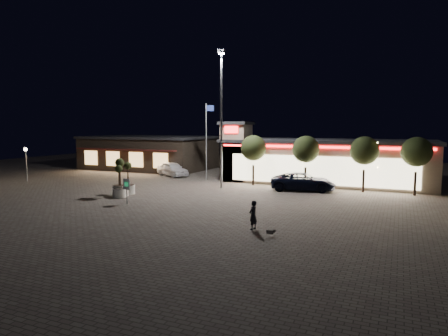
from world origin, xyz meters
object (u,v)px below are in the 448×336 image
at_px(planter_mid, 120,185).
at_px(planter_left, 128,184).
at_px(pickup_truck, 303,182).
at_px(valet_sign, 127,186).
at_px(white_sedan, 172,169).
at_px(pedestrian, 253,215).

bearing_deg(planter_mid, planter_left, 96.54).
bearing_deg(pickup_truck, valet_sign, 125.81).
bearing_deg(pickup_truck, planter_mid, 113.27).
distance_m(planter_left, planter_mid, 1.21).
relative_size(planter_left, planter_mid, 0.87).
distance_m(planter_mid, valet_sign, 3.41).
bearing_deg(planter_left, valet_sign, -53.85).
xyz_separation_m(white_sedan, valet_sign, (5.47, -15.38, 0.48)).
relative_size(pickup_truck, white_sedan, 1.19).
bearing_deg(planter_left, white_sedan, 103.70).
height_order(pickup_truck, valet_sign, valet_sign).
relative_size(pickup_truck, planter_left, 2.09).
distance_m(white_sedan, planter_left, 12.19).
xyz_separation_m(pickup_truck, planter_mid, (-12.86, -8.85, 0.17)).
xyz_separation_m(planter_left, planter_mid, (0.14, -1.19, 0.12)).
bearing_deg(white_sedan, planter_mid, -138.32).
height_order(pickup_truck, planter_mid, planter_mid).
height_order(planter_mid, valet_sign, planter_mid).
bearing_deg(valet_sign, planter_left, 126.15).
xyz_separation_m(pickup_truck, pedestrian, (0.49, -14.34, 0.02)).
distance_m(white_sedan, planter_mid, 13.38).
bearing_deg(valet_sign, planter_mid, 136.24).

